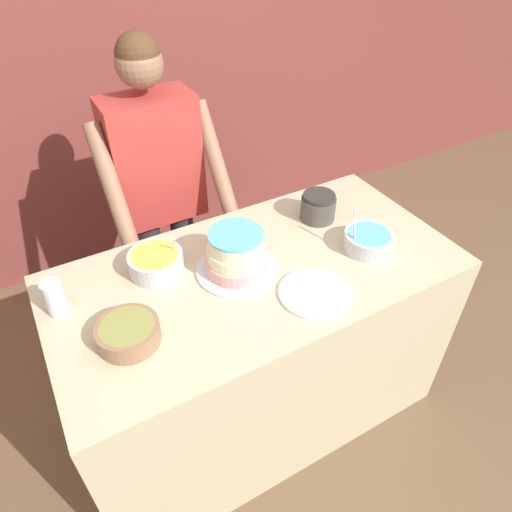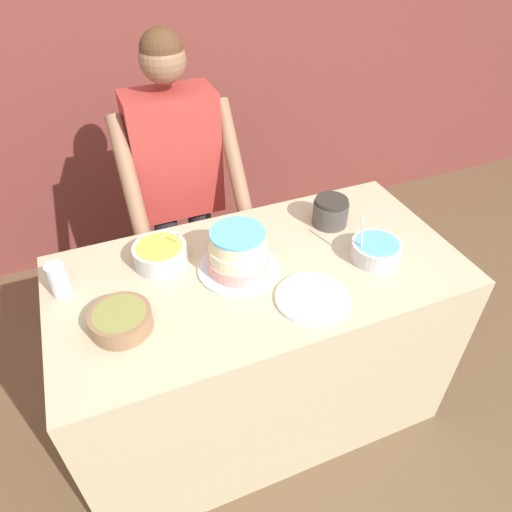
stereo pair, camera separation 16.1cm
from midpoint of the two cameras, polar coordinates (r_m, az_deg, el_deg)
ground_plane at (r=2.24m, az=3.33°, el=-25.33°), size 14.00×14.00×0.00m
wall_back at (r=2.85m, az=-18.55°, el=23.05°), size 10.00×0.05×2.60m
counter at (r=2.04m, az=-2.14°, el=-11.24°), size 1.55×0.78×0.89m
person_baker at (r=2.20m, az=-14.23°, el=9.07°), size 0.54×0.45×1.59m
cake at (r=1.66m, az=-5.24°, el=0.04°), size 0.31×0.31×0.17m
frosting_bowl_olive at (r=1.52m, az=-18.69°, el=-9.20°), size 0.20×0.20×0.07m
frosting_bowl_blue at (r=1.82m, az=11.42°, el=1.83°), size 0.19×0.19×0.19m
frosting_bowl_yellow at (r=1.74m, az=-15.01°, el=-0.83°), size 0.20×0.20×0.15m
drinking_glass at (r=1.68m, az=-26.43°, el=-4.84°), size 0.07×0.07×0.13m
ceramic_plate at (r=1.62m, az=4.57°, el=-4.75°), size 0.26×0.26×0.01m
stoneware_jar at (r=1.95m, az=5.44°, el=6.07°), size 0.15×0.15×0.12m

